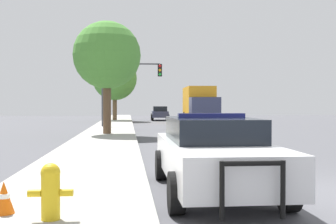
{
  "coord_description": "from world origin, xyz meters",
  "views": [
    {
      "loc": [
        -4.03,
        -7.68,
        1.73
      ],
      "look_at": [
        -1.85,
        14.92,
        1.3
      ],
      "focal_mm": 45.0,
      "sensor_mm": 36.0,
      "label": 1
    }
  ],
  "objects_px": {
    "traffic_light": "(128,80)",
    "car_background_distant": "(160,113)",
    "police_car": "(213,153)",
    "tree_sidewalk_far": "(115,78)",
    "traffic_cone": "(4,197)",
    "box_truck": "(200,104)",
    "fire_hydrant": "(51,190)",
    "tree_sidewalk_mid": "(107,56)"
  },
  "relations": [
    {
      "from": "fire_hydrant",
      "to": "traffic_light",
      "type": "height_order",
      "value": "traffic_light"
    },
    {
      "from": "police_car",
      "to": "tree_sidewalk_mid",
      "type": "height_order",
      "value": "tree_sidewalk_mid"
    },
    {
      "from": "police_car",
      "to": "traffic_cone",
      "type": "relative_size",
      "value": 10.66
    },
    {
      "from": "tree_sidewalk_far",
      "to": "tree_sidewalk_mid",
      "type": "bearing_deg",
      "value": -89.49
    },
    {
      "from": "fire_hydrant",
      "to": "box_truck",
      "type": "relative_size",
      "value": 0.1
    },
    {
      "from": "box_truck",
      "to": "traffic_cone",
      "type": "height_order",
      "value": "box_truck"
    },
    {
      "from": "tree_sidewalk_mid",
      "to": "traffic_light",
      "type": "bearing_deg",
      "value": 81.35
    },
    {
      "from": "box_truck",
      "to": "tree_sidewalk_far",
      "type": "height_order",
      "value": "tree_sidewalk_far"
    },
    {
      "from": "fire_hydrant",
      "to": "box_truck",
      "type": "xyz_separation_m",
      "value": [
        7.64,
        32.06,
        1.23
      ]
    },
    {
      "from": "traffic_light",
      "to": "tree_sidewalk_far",
      "type": "height_order",
      "value": "tree_sidewalk_far"
    },
    {
      "from": "tree_sidewalk_mid",
      "to": "box_truck",
      "type": "bearing_deg",
      "value": 62.88
    },
    {
      "from": "car_background_distant",
      "to": "tree_sidewalk_far",
      "type": "bearing_deg",
      "value": -155.86
    },
    {
      "from": "police_car",
      "to": "fire_hydrant",
      "type": "height_order",
      "value": "police_car"
    },
    {
      "from": "police_car",
      "to": "tree_sidewalk_far",
      "type": "distance_m",
      "value": 34.92
    },
    {
      "from": "traffic_light",
      "to": "box_truck",
      "type": "height_order",
      "value": "traffic_light"
    },
    {
      "from": "fire_hydrant",
      "to": "traffic_cone",
      "type": "xyz_separation_m",
      "value": [
        -0.74,
        0.38,
        -0.18
      ]
    },
    {
      "from": "box_truck",
      "to": "tree_sidewalk_mid",
      "type": "relative_size",
      "value": 1.27
    },
    {
      "from": "traffic_light",
      "to": "tree_sidewalk_far",
      "type": "bearing_deg",
      "value": 96.2
    },
    {
      "from": "box_truck",
      "to": "traffic_cone",
      "type": "distance_m",
      "value": 32.79
    },
    {
      "from": "car_background_distant",
      "to": "tree_sidewalk_mid",
      "type": "distance_m",
      "value": 22.36
    },
    {
      "from": "box_truck",
      "to": "traffic_cone",
      "type": "bearing_deg",
      "value": 77.14
    },
    {
      "from": "tree_sidewalk_mid",
      "to": "traffic_cone",
      "type": "relative_size",
      "value": 12.84
    },
    {
      "from": "fire_hydrant",
      "to": "box_truck",
      "type": "height_order",
      "value": "box_truck"
    },
    {
      "from": "police_car",
      "to": "fire_hydrant",
      "type": "relative_size",
      "value": 6.45
    },
    {
      "from": "traffic_light",
      "to": "traffic_cone",
      "type": "relative_size",
      "value": 9.85
    },
    {
      "from": "traffic_cone",
      "to": "tree_sidewalk_far",
      "type": "bearing_deg",
      "value": 89.18
    },
    {
      "from": "box_truck",
      "to": "fire_hydrant",
      "type": "bearing_deg",
      "value": 78.56
    },
    {
      "from": "tree_sidewalk_far",
      "to": "traffic_cone",
      "type": "bearing_deg",
      "value": -90.82
    },
    {
      "from": "traffic_light",
      "to": "car_background_distant",
      "type": "bearing_deg",
      "value": 76.46
    },
    {
      "from": "tree_sidewalk_far",
      "to": "traffic_cone",
      "type": "height_order",
      "value": "tree_sidewalk_far"
    },
    {
      "from": "traffic_light",
      "to": "car_background_distant",
      "type": "relative_size",
      "value": 1.04
    },
    {
      "from": "police_car",
      "to": "traffic_cone",
      "type": "bearing_deg",
      "value": 27.12
    },
    {
      "from": "box_truck",
      "to": "traffic_cone",
      "type": "relative_size",
      "value": 16.35
    },
    {
      "from": "tree_sidewalk_far",
      "to": "traffic_cone",
      "type": "xyz_separation_m",
      "value": [
        -0.52,
        -36.38,
        -3.97
      ]
    },
    {
      "from": "traffic_light",
      "to": "box_truck",
      "type": "xyz_separation_m",
      "value": [
        6.53,
        7.46,
        -1.72
      ]
    },
    {
      "from": "police_car",
      "to": "traffic_light",
      "type": "xyz_separation_m",
      "value": [
        -1.63,
        22.44,
        2.71
      ]
    },
    {
      "from": "traffic_light",
      "to": "tree_sidewalk_mid",
      "type": "bearing_deg",
      "value": -98.65
    },
    {
      "from": "police_car",
      "to": "car_background_distant",
      "type": "height_order",
      "value": "police_car"
    },
    {
      "from": "fire_hydrant",
      "to": "tree_sidewalk_mid",
      "type": "distance_m",
      "value": 17.48
    },
    {
      "from": "tree_sidewalk_mid",
      "to": "police_car",
      "type": "bearing_deg",
      "value": -79.47
    },
    {
      "from": "police_car",
      "to": "traffic_light",
      "type": "bearing_deg",
      "value": -85.76
    },
    {
      "from": "police_car",
      "to": "tree_sidewalk_far",
      "type": "height_order",
      "value": "tree_sidewalk_far"
    }
  ]
}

